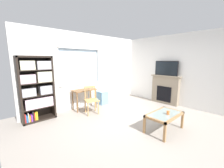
{
  "coord_description": "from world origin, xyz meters",
  "views": [
    {
      "loc": [
        -2.96,
        -2.36,
        1.75
      ],
      "look_at": [
        0.07,
        0.97,
        0.97
      ],
      "focal_mm": 22.53,
      "sensor_mm": 36.0,
      "label": 1
    }
  ],
  "objects_px": {
    "fireplace": "(165,89)",
    "sippy_cup": "(168,113)",
    "plastic_drawer_unit": "(102,98)",
    "wooden_chair": "(91,100)",
    "desk_under_window": "(84,93)",
    "bookshelf": "(37,87)",
    "tv": "(166,68)",
    "coffee_table": "(164,116)"
  },
  "relations": [
    {
      "from": "plastic_drawer_unit",
      "to": "fireplace",
      "type": "height_order",
      "value": "fireplace"
    },
    {
      "from": "tv",
      "to": "bookshelf",
      "type": "bearing_deg",
      "value": 157.86
    },
    {
      "from": "fireplace",
      "to": "sippy_cup",
      "type": "distance_m",
      "value": 2.43
    },
    {
      "from": "wooden_chair",
      "to": "coffee_table",
      "type": "xyz_separation_m",
      "value": [
        0.68,
        -2.19,
        -0.09
      ]
    },
    {
      "from": "tv",
      "to": "sippy_cup",
      "type": "relative_size",
      "value": 10.13
    },
    {
      "from": "bookshelf",
      "to": "coffee_table",
      "type": "bearing_deg",
      "value": -53.04
    },
    {
      "from": "desk_under_window",
      "to": "coffee_table",
      "type": "distance_m",
      "value": 2.79
    },
    {
      "from": "tv",
      "to": "coffee_table",
      "type": "xyz_separation_m",
      "value": [
        -2.11,
        -1.09,
        -1.05
      ]
    },
    {
      "from": "desk_under_window",
      "to": "sippy_cup",
      "type": "xyz_separation_m",
      "value": [
        0.63,
        -2.79,
        -0.09
      ]
    },
    {
      "from": "fireplace",
      "to": "coffee_table",
      "type": "xyz_separation_m",
      "value": [
        -2.13,
        -1.09,
        -0.19
      ]
    },
    {
      "from": "bookshelf",
      "to": "plastic_drawer_unit",
      "type": "xyz_separation_m",
      "value": [
        2.34,
        -0.06,
        -0.72
      ]
    },
    {
      "from": "plastic_drawer_unit",
      "to": "sippy_cup",
      "type": "height_order",
      "value": "sippy_cup"
    },
    {
      "from": "wooden_chair",
      "to": "sippy_cup",
      "type": "relative_size",
      "value": 10.0
    },
    {
      "from": "wooden_chair",
      "to": "desk_under_window",
      "type": "bearing_deg",
      "value": 83.48
    },
    {
      "from": "plastic_drawer_unit",
      "to": "sippy_cup",
      "type": "xyz_separation_m",
      "value": [
        -0.21,
        -2.84,
        0.24
      ]
    },
    {
      "from": "bookshelf",
      "to": "wooden_chair",
      "type": "height_order",
      "value": "bookshelf"
    },
    {
      "from": "bookshelf",
      "to": "sippy_cup",
      "type": "relative_size",
      "value": 20.68
    },
    {
      "from": "plastic_drawer_unit",
      "to": "coffee_table",
      "type": "relative_size",
      "value": 0.52
    },
    {
      "from": "wooden_chair",
      "to": "sippy_cup",
      "type": "distance_m",
      "value": 2.38
    },
    {
      "from": "bookshelf",
      "to": "wooden_chair",
      "type": "bearing_deg",
      "value": -23.38
    },
    {
      "from": "fireplace",
      "to": "bookshelf",
      "type": "bearing_deg",
      "value": 157.94
    },
    {
      "from": "coffee_table",
      "to": "sippy_cup",
      "type": "bearing_deg",
      "value": -87.83
    },
    {
      "from": "bookshelf",
      "to": "tv",
      "type": "xyz_separation_m",
      "value": [
        4.23,
        -1.72,
        0.45
      ]
    },
    {
      "from": "plastic_drawer_unit",
      "to": "coffee_table",
      "type": "height_order",
      "value": "plastic_drawer_unit"
    },
    {
      "from": "sippy_cup",
      "to": "desk_under_window",
      "type": "bearing_deg",
      "value": 102.62
    },
    {
      "from": "wooden_chair",
      "to": "fireplace",
      "type": "height_order",
      "value": "fireplace"
    },
    {
      "from": "fireplace",
      "to": "tv",
      "type": "bearing_deg",
      "value": -180.0
    },
    {
      "from": "fireplace",
      "to": "coffee_table",
      "type": "distance_m",
      "value": 2.4
    },
    {
      "from": "tv",
      "to": "plastic_drawer_unit",
      "type": "bearing_deg",
      "value": 138.66
    },
    {
      "from": "tv",
      "to": "coffee_table",
      "type": "height_order",
      "value": "tv"
    },
    {
      "from": "fireplace",
      "to": "sippy_cup",
      "type": "bearing_deg",
      "value": -151.0
    },
    {
      "from": "plastic_drawer_unit",
      "to": "sippy_cup",
      "type": "bearing_deg",
      "value": -94.32
    },
    {
      "from": "fireplace",
      "to": "tv",
      "type": "relative_size",
      "value": 1.29
    },
    {
      "from": "sippy_cup",
      "to": "fireplace",
      "type": "bearing_deg",
      "value": 29.0
    },
    {
      "from": "bookshelf",
      "to": "plastic_drawer_unit",
      "type": "distance_m",
      "value": 2.45
    },
    {
      "from": "bookshelf",
      "to": "plastic_drawer_unit",
      "type": "bearing_deg",
      "value": -1.37
    },
    {
      "from": "coffee_table",
      "to": "sippy_cup",
      "type": "height_order",
      "value": "sippy_cup"
    },
    {
      "from": "bookshelf",
      "to": "tv",
      "type": "relative_size",
      "value": 2.04
    },
    {
      "from": "plastic_drawer_unit",
      "to": "fireplace",
      "type": "bearing_deg",
      "value": -41.07
    },
    {
      "from": "wooden_chair",
      "to": "coffee_table",
      "type": "relative_size",
      "value": 0.92
    },
    {
      "from": "sippy_cup",
      "to": "coffee_table",
      "type": "bearing_deg",
      "value": 92.17
    },
    {
      "from": "wooden_chair",
      "to": "fireplace",
      "type": "relative_size",
      "value": 0.76
    }
  ]
}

